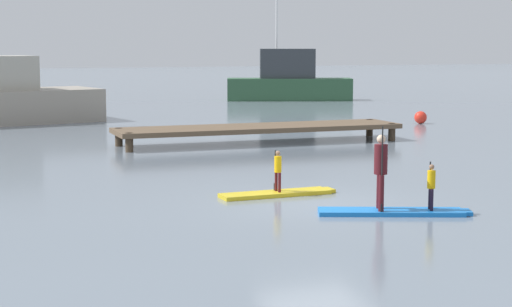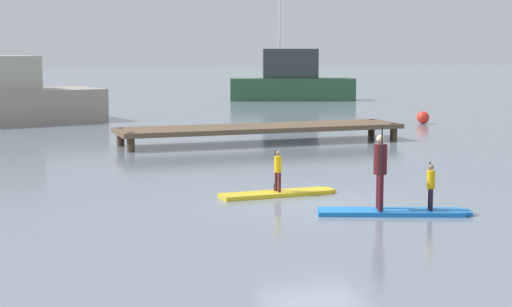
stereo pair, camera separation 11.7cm
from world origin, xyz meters
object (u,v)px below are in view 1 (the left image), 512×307
paddler_child_front (431,185)px  paddler_adult (381,167)px  paddleboard_near (278,194)px  mooring_buoy_mid (421,117)px  paddleboard_far (394,212)px  fishing_boat_green_midground (289,81)px  paddler_child_solo (278,169)px

paddler_child_front → paddler_adult: bearing=159.7°
paddleboard_near → mooring_buoy_mid: 20.84m
mooring_buoy_mid → paddleboard_far: bearing=-122.6°
paddleboard_far → paddler_child_front: paddler_child_front is taller
paddler_adult → paddleboard_near: bearing=112.8°
paddler_adult → fishing_boat_green_midground: (13.00, 36.84, 0.20)m
paddleboard_far → mooring_buoy_mid: (12.06, 18.88, 0.25)m
paddleboard_far → fishing_boat_green_midground: bearing=71.0°
fishing_boat_green_midground → mooring_buoy_mid: 18.11m
paddler_child_solo → paddleboard_far: size_ratio=0.31×
fishing_boat_green_midground → mooring_buoy_mid: bearing=-92.0°
paddler_child_solo → paddler_child_front: bearing=-55.6°
paddler_adult → mooring_buoy_mid: size_ratio=3.16×
paddler_child_solo → mooring_buoy_mid: 20.84m
paddleboard_far → fishing_boat_green_midground: (12.70, 36.95, 1.22)m
paddler_adult → paddler_child_front: (1.06, -0.39, -0.40)m
paddler_adult → mooring_buoy_mid: (12.36, 18.77, -0.77)m
paddler_child_solo → paddler_adult: size_ratio=0.55×
paddleboard_near → paddler_child_front: paddler_child_front is taller
paddler_child_front → fishing_boat_green_midground: size_ratio=0.12×
paddleboard_near → paddleboard_far: size_ratio=0.89×
paddleboard_far → paddler_adult: 1.07m
mooring_buoy_mid → paddler_child_front: bearing=-120.5°
paddleboard_near → paddler_child_solo: size_ratio=2.92×
paddleboard_near → paddleboard_far: 3.48m
paddler_child_front → fishing_boat_green_midground: (11.94, 37.24, 0.60)m
fishing_boat_green_midground → paddler_child_solo: bearing=-112.9°
paddler_child_front → paddleboard_near: bearing=124.4°
paddleboard_near → mooring_buoy_mid: mooring_buoy_mid is taller
paddler_child_solo → fishing_boat_green_midground: (14.27, 33.83, 0.60)m
paddler_child_solo → mooring_buoy_mid: paddler_child_solo is taller
paddleboard_far → paddler_child_front: size_ratio=3.17×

